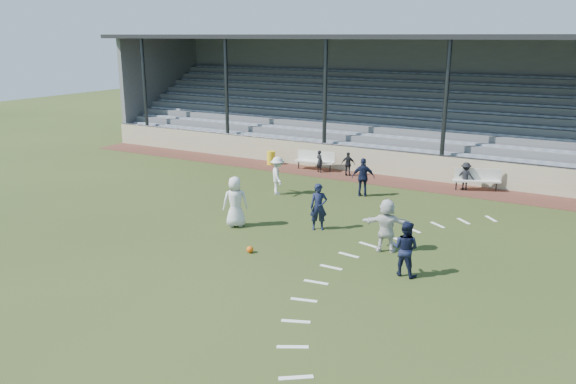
% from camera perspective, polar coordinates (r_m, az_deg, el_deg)
% --- Properties ---
extents(ground, '(90.00, 90.00, 0.00)m').
position_cam_1_polar(ground, '(17.92, -3.93, -5.89)').
color(ground, '#303D19').
rests_on(ground, ground).
extents(cinder_track, '(34.00, 2.00, 0.02)m').
position_cam_1_polar(cinder_track, '(26.90, 8.35, 1.36)').
color(cinder_track, '#4F281F').
rests_on(cinder_track, ground).
extents(retaining_wall, '(34.00, 0.18, 1.20)m').
position_cam_1_polar(retaining_wall, '(27.72, 9.19, 3.01)').
color(retaining_wall, '#B3A98A').
rests_on(retaining_wall, ground).
extents(bench_left, '(2.03, 0.62, 0.95)m').
position_cam_1_polar(bench_left, '(28.26, 2.80, 3.40)').
color(bench_left, silver).
rests_on(bench_left, cinder_track).
extents(bench_right, '(2.00, 1.19, 0.95)m').
position_cam_1_polar(bench_right, '(25.83, 18.69, 1.41)').
color(bench_right, silver).
rests_on(bench_right, cinder_track).
extents(trash_bin, '(0.44, 0.44, 0.71)m').
position_cam_1_polar(trash_bin, '(29.46, -1.72, 3.50)').
color(trash_bin, yellow).
rests_on(trash_bin, cinder_track).
extents(football, '(0.22, 0.22, 0.22)m').
position_cam_1_polar(football, '(17.66, -3.89, -5.84)').
color(football, '#E3570D').
rests_on(football, ground).
extents(player_white_lead, '(1.05, 1.01, 1.81)m').
position_cam_1_polar(player_white_lead, '(19.85, -5.37, -1.00)').
color(player_white_lead, silver).
rests_on(player_white_lead, ground).
extents(player_navy_lead, '(0.72, 0.64, 1.65)m').
position_cam_1_polar(player_navy_lead, '(19.48, 3.13, -1.53)').
color(player_navy_lead, black).
rests_on(player_navy_lead, ground).
extents(player_navy_mid, '(0.83, 0.68, 1.60)m').
position_cam_1_polar(player_navy_mid, '(16.14, 11.83, -5.64)').
color(player_navy_mid, black).
rests_on(player_navy_mid, ground).
extents(player_white_wing, '(1.13, 1.20, 1.63)m').
position_cam_1_polar(player_white_wing, '(23.83, -1.07, 1.67)').
color(player_white_wing, silver).
rests_on(player_white_wing, ground).
extents(player_navy_wing, '(1.03, 0.69, 1.63)m').
position_cam_1_polar(player_navy_wing, '(23.76, 7.66, 1.49)').
color(player_navy_wing, black).
rests_on(player_navy_wing, ground).
extents(player_white_back, '(1.66, 0.97, 1.71)m').
position_cam_1_polar(player_white_back, '(17.78, 9.98, -3.35)').
color(player_white_back, silver).
rests_on(player_white_back, ground).
extents(sub_left_near, '(0.47, 0.39, 1.10)m').
position_cam_1_polar(sub_left_near, '(27.76, 3.22, 3.14)').
color(sub_left_near, black).
rests_on(sub_left_near, cinder_track).
extents(sub_left_far, '(0.72, 0.41, 1.15)m').
position_cam_1_polar(sub_left_far, '(27.14, 6.14, 2.84)').
color(sub_left_far, black).
rests_on(sub_left_far, cinder_track).
extents(sub_right, '(0.82, 0.51, 1.21)m').
position_cam_1_polar(sub_right, '(25.76, 17.59, 1.56)').
color(sub_right, black).
rests_on(sub_right, cinder_track).
extents(grandstand, '(34.60, 9.00, 6.61)m').
position_cam_1_polar(grandstand, '(31.84, 12.30, 7.41)').
color(grandstand, slate).
rests_on(grandstand, ground).
extents(penalty_arc, '(3.89, 14.63, 0.01)m').
position_cam_1_polar(penalty_arc, '(16.19, 8.53, -8.44)').
color(penalty_arc, white).
rests_on(penalty_arc, ground).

